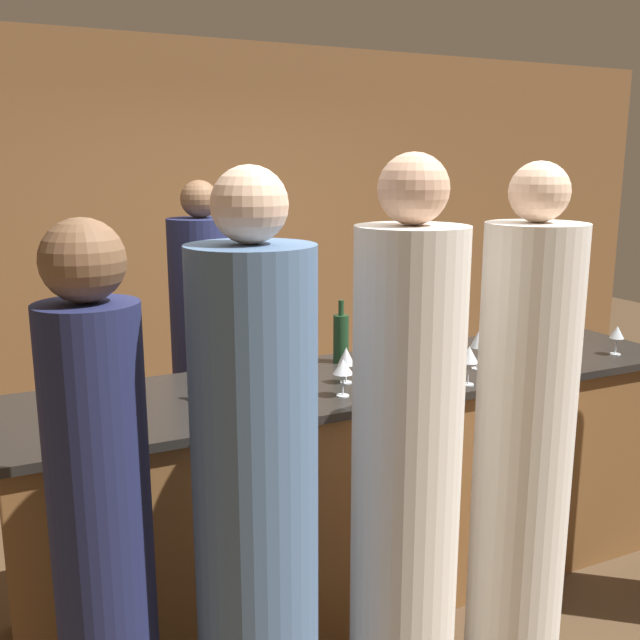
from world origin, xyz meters
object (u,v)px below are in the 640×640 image
bartender (205,369)px  wine_bottle_1 (341,338)px  wine_bottle_0 (275,365)px  guest_0 (522,459)px  wine_bottle_2 (226,376)px  guest_3 (405,484)px  guest_1 (256,529)px  ice_bucket (539,318)px  guest_4 (104,552)px

bartender → wine_bottle_1: 0.88m
bartender → wine_bottle_0: 1.04m
bartender → guest_0: 1.88m
wine_bottle_1 → wine_bottle_2: 0.75m
wine_bottle_1 → wine_bottle_2: size_ratio=1.10×
wine_bottle_1 → guest_3: bearing=-106.2°
wine_bottle_0 → wine_bottle_1: (0.46, 0.31, -0.00)m
guest_1 → wine_bottle_0: (0.39, 0.80, 0.24)m
wine_bottle_1 → wine_bottle_2: bearing=-154.4°
guest_0 → wine_bottle_0: guest_0 is taller
guest_3 → ice_bucket: size_ratio=11.35×
guest_0 → bartender: bearing=110.5°
guest_0 → guest_3: 0.51m
bartender → wine_bottle_1: bearing=124.0°
guest_0 → guest_4: size_ratio=1.08×
guest_4 → wine_bottle_0: 1.09m
bartender → wine_bottle_0: bearing=90.4°
bartender → wine_bottle_2: bearing=78.4°
guest_3 → wine_bottle_2: guest_3 is taller
guest_0 → wine_bottle_0: bearing=130.8°
guest_1 → wine_bottle_2: guest_1 is taller
wine_bottle_2 → bartender: bearing=78.4°
wine_bottle_1 → ice_bucket: bearing=2.6°
guest_1 → guest_4: guest_1 is taller
guest_0 → wine_bottle_1: guest_0 is taller
guest_1 → guest_4: (-0.42, 0.13, -0.04)m
bartender → ice_bucket: size_ratio=10.70×
guest_1 → wine_bottle_2: 0.84m
wine_bottle_0 → wine_bottle_2: size_ratio=1.12×
guest_1 → guest_4: size_ratio=1.07×
guest_4 → guest_3: bearing=-5.8°
wine_bottle_2 → ice_bucket: 1.98m
bartender → wine_bottle_2: bartender is taller
bartender → guest_1: bearing=78.2°
guest_3 → wine_bottle_1: 1.15m
guest_3 → wine_bottle_1: guest_3 is taller
wine_bottle_1 → guest_0: bearing=-79.8°
guest_0 → wine_bottle_1: (-0.19, 1.06, 0.23)m
guest_0 → guest_4: guest_0 is taller
wine_bottle_0 → wine_bottle_1: 0.56m
guest_0 → guest_3: (-0.51, -0.02, 0.01)m
bartender → guest_0: bearing=110.5°
guest_3 → wine_bottle_1: bearing=73.8°
guest_4 → wine_bottle_2: size_ratio=6.69×
bartender → guest_4: (-0.79, -1.68, -0.00)m
guest_0 → wine_bottle_0: (-0.65, 0.75, 0.24)m
bartender → ice_bucket: 1.86m
bartender → wine_bottle_1: (0.47, -0.69, 0.28)m
wine_bottle_0 → wine_bottle_1: bearing=34.1°
ice_bucket → bartender: bearing=159.8°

